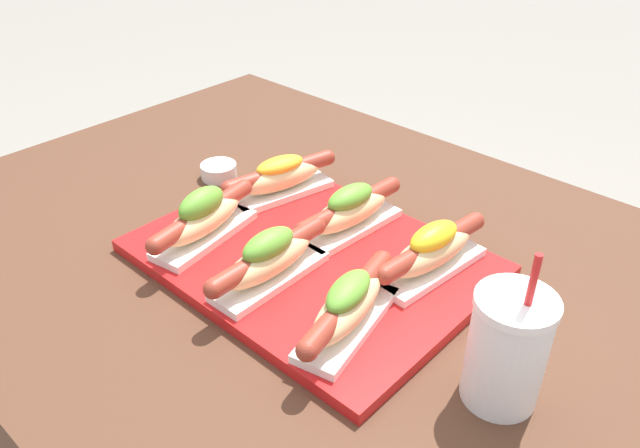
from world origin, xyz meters
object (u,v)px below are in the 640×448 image
(hot_dog_0, at_px, (203,218))
(hot_dog_2, at_px, (348,306))
(hot_dog_1, at_px, (269,259))
(hot_dog_5, at_px, (432,250))
(hot_dog_4, at_px, (350,210))
(sauce_bowl, at_px, (219,170))
(drink_cup, at_px, (507,349))
(serving_tray, at_px, (311,258))
(hot_dog_3, at_px, (280,177))

(hot_dog_0, bearing_deg, hot_dog_2, -0.86)
(hot_dog_1, bearing_deg, hot_dog_5, 47.97)
(hot_dog_4, bearing_deg, hot_dog_5, -1.20)
(sauce_bowl, bearing_deg, drink_cup, -10.45)
(hot_dog_1, relative_size, hot_dog_5, 1.00)
(serving_tray, height_order, hot_dog_0, hot_dog_0)
(hot_dog_3, bearing_deg, drink_cup, -14.89)
(hot_dog_0, bearing_deg, drink_cup, 5.00)
(sauce_bowl, relative_size, drink_cup, 0.32)
(hot_dog_3, bearing_deg, hot_dog_0, -86.55)
(hot_dog_1, bearing_deg, hot_dog_0, 178.51)
(serving_tray, height_order, hot_dog_5, hot_dog_5)
(drink_cup, bearing_deg, serving_tray, 173.27)
(hot_dog_0, bearing_deg, hot_dog_3, 93.45)
(serving_tray, xyz_separation_m, hot_dog_2, (0.14, -0.08, 0.04))
(hot_dog_5, bearing_deg, hot_dog_3, 178.62)
(hot_dog_1, bearing_deg, serving_tray, 91.91)
(hot_dog_0, relative_size, hot_dog_1, 0.99)
(hot_dog_5, relative_size, sauce_bowl, 3.36)
(hot_dog_2, relative_size, hot_dog_4, 0.98)
(sauce_bowl, bearing_deg, hot_dog_3, 4.40)
(hot_dog_1, xyz_separation_m, hot_dog_3, (-0.15, 0.17, -0.00))
(serving_tray, bearing_deg, drink_cup, -6.73)
(hot_dog_4, bearing_deg, hot_dog_0, -131.24)
(sauce_bowl, bearing_deg, hot_dog_1, -27.80)
(hot_dog_2, bearing_deg, sauce_bowl, 160.05)
(serving_tray, height_order, sauce_bowl, sauce_bowl)
(hot_dog_0, height_order, hot_dog_2, hot_dog_0)
(serving_tray, height_order, drink_cup, drink_cup)
(hot_dog_5, bearing_deg, sauce_bowl, -179.47)
(hot_dog_3, relative_size, sauce_bowl, 3.31)
(hot_dog_3, xyz_separation_m, hot_dog_5, (0.30, -0.01, 0.00))
(hot_dog_1, xyz_separation_m, hot_dog_5, (0.15, 0.16, -0.00))
(serving_tray, relative_size, hot_dog_3, 2.25)
(hot_dog_2, bearing_deg, hot_dog_4, 129.81)
(hot_dog_0, xyz_separation_m, hot_dog_5, (0.29, 0.16, -0.00))
(serving_tray, relative_size, hot_dog_5, 2.22)
(serving_tray, distance_m, hot_dog_0, 0.17)
(hot_dog_3, bearing_deg, hot_dog_1, -47.94)
(hot_dog_2, bearing_deg, hot_dog_1, 179.80)
(hot_dog_3, height_order, sauce_bowl, hot_dog_3)
(serving_tray, xyz_separation_m, drink_cup, (0.32, -0.04, 0.06))
(hot_dog_0, relative_size, hot_dog_4, 0.99)
(hot_dog_4, distance_m, sauce_bowl, 0.30)
(hot_dog_2, bearing_deg, drink_cup, 13.80)
(hot_dog_4, xyz_separation_m, sauce_bowl, (-0.30, -0.01, -0.04))
(hot_dog_2, relative_size, hot_dog_3, 1.00)
(hot_dog_1, relative_size, hot_dog_3, 1.02)
(serving_tray, relative_size, hot_dog_4, 2.21)
(hot_dog_0, xyz_separation_m, hot_dog_3, (-0.01, 0.17, -0.00))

